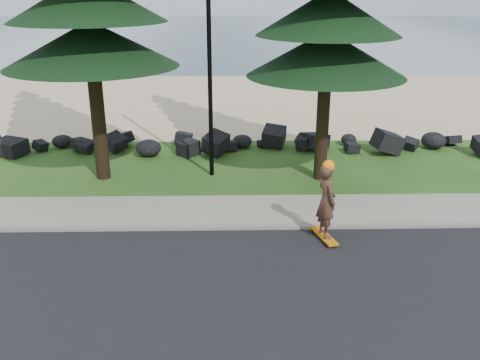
{
  "coord_description": "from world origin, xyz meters",
  "views": [
    {
      "loc": [
        0.58,
        -13.34,
        6.09
      ],
      "look_at": [
        0.86,
        0.0,
        1.02
      ],
      "focal_mm": 40.0,
      "sensor_mm": 36.0,
      "label": 1
    }
  ],
  "objects": [
    {
      "name": "ground",
      "position": [
        0.0,
        0.0,
        0.0
      ],
      "size": [
        160.0,
        160.0,
        0.0
      ],
      "primitive_type": "plane",
      "color": "#224816",
      "rests_on": "ground"
    },
    {
      "name": "road",
      "position": [
        0.0,
        -4.5,
        0.01
      ],
      "size": [
        160.0,
        7.0,
        0.02
      ],
      "primitive_type": "cube",
      "color": "black",
      "rests_on": "ground"
    },
    {
      "name": "kerb",
      "position": [
        0.0,
        -0.9,
        0.05
      ],
      "size": [
        160.0,
        0.2,
        0.1
      ],
      "primitive_type": "cube",
      "color": "gray",
      "rests_on": "ground"
    },
    {
      "name": "sidewalk",
      "position": [
        0.0,
        0.2,
        0.04
      ],
      "size": [
        160.0,
        2.0,
        0.08
      ],
      "primitive_type": "cube",
      "color": "gray",
      "rests_on": "ground"
    },
    {
      "name": "beach_sand",
      "position": [
        0.0,
        14.5,
        0.01
      ],
      "size": [
        160.0,
        15.0,
        0.01
      ],
      "primitive_type": "cube",
      "color": "#D6B68E",
      "rests_on": "ground"
    },
    {
      "name": "ocean",
      "position": [
        0.0,
        51.0,
        0.0
      ],
      "size": [
        160.0,
        58.0,
        0.01
      ],
      "primitive_type": "cube",
      "color": "#30505C",
      "rests_on": "ground"
    },
    {
      "name": "seawall_boulders",
      "position": [
        0.0,
        5.6,
        0.0
      ],
      "size": [
        60.0,
        2.4,
        1.1
      ],
      "primitive_type": null,
      "color": "black",
      "rests_on": "ground"
    },
    {
      "name": "lamp_post",
      "position": [
        0.0,
        3.2,
        4.13
      ],
      "size": [
        0.25,
        0.14,
        8.14
      ],
      "color": "black",
      "rests_on": "ground"
    },
    {
      "name": "skateboarder",
      "position": [
        2.92,
        -1.53,
        1.04
      ],
      "size": [
        0.61,
        1.14,
        2.06
      ],
      "rotation": [
        0.0,
        0.0,
        1.85
      ],
      "color": "orange",
      "rests_on": "ground"
    }
  ]
}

